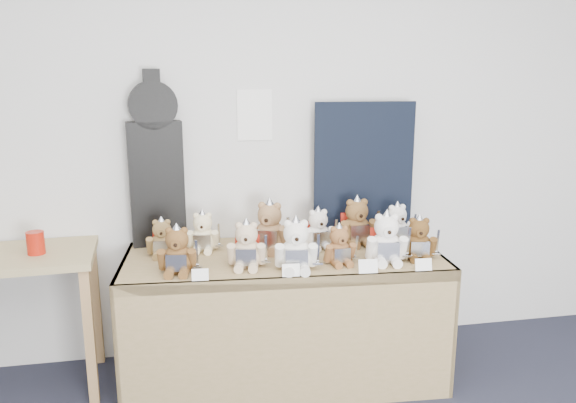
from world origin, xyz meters
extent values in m
plane|color=silver|center=(0.00, 2.50, 1.35)|extent=(6.00, 0.00, 6.00)
cube|color=white|center=(0.12, 2.49, 1.49)|extent=(0.21, 0.00, 0.30)
cube|color=olive|center=(0.22, 2.10, 0.71)|extent=(1.82, 0.86, 0.06)
cube|color=olive|center=(0.20, 1.74, 0.37)|extent=(1.77, 0.14, 0.74)
cube|color=olive|center=(-0.65, 2.16, 0.37)|extent=(0.07, 0.74, 0.74)
cube|color=olive|center=(1.10, 2.04, 0.37)|extent=(0.07, 0.74, 0.74)
cube|color=#9F8555|center=(-1.29, 2.21, 0.78)|extent=(0.99, 0.59, 0.04)
cube|color=olive|center=(-0.84, 2.01, 0.38)|extent=(0.05, 0.05, 0.76)
cube|color=olive|center=(-0.86, 2.46, 0.38)|extent=(0.05, 0.05, 0.76)
cube|color=black|center=(-0.47, 2.43, 1.10)|extent=(0.32, 0.13, 0.73)
cylinder|color=black|center=(-0.47, 2.43, 1.56)|extent=(0.28, 0.12, 0.27)
cube|color=black|center=(-0.47, 2.43, 1.67)|extent=(0.10, 0.09, 0.18)
cube|color=black|center=(0.78, 2.39, 1.15)|extent=(0.62, 0.05, 0.83)
cylinder|color=#B01A0B|center=(-1.10, 2.19, 0.86)|extent=(0.09, 0.09, 0.12)
ellipsoid|color=brown|center=(-0.36, 1.92, 0.81)|extent=(0.18, 0.16, 0.16)
sphere|color=brown|center=(-0.36, 1.92, 0.91)|extent=(0.12, 0.12, 0.12)
cylinder|color=brown|center=(-0.37, 1.87, 0.91)|extent=(0.05, 0.03, 0.05)
sphere|color=black|center=(-0.37, 1.85, 0.91)|extent=(0.02, 0.02, 0.02)
sphere|color=brown|center=(-0.40, 1.92, 0.96)|extent=(0.04, 0.04, 0.04)
sphere|color=brown|center=(-0.32, 1.92, 0.96)|extent=(0.04, 0.04, 0.04)
cylinder|color=brown|center=(-0.44, 1.91, 0.82)|extent=(0.06, 0.09, 0.12)
cylinder|color=brown|center=(-0.29, 1.89, 0.82)|extent=(0.06, 0.09, 0.12)
cylinder|color=brown|center=(-0.40, 1.87, 0.76)|extent=(0.06, 0.11, 0.05)
cylinder|color=brown|center=(-0.33, 1.86, 0.76)|extent=(0.06, 0.11, 0.05)
cube|color=silver|center=(-0.37, 1.86, 0.81)|extent=(0.11, 0.03, 0.09)
cone|color=silver|center=(-0.36, 1.92, 0.96)|extent=(0.10, 0.10, 0.08)
cube|color=silver|center=(-0.27, 1.88, 0.84)|extent=(0.02, 0.04, 0.17)
cube|color=silver|center=(-0.27, 1.88, 0.78)|extent=(0.05, 0.01, 0.01)
ellipsoid|color=beige|center=(-0.01, 1.94, 0.81)|extent=(0.18, 0.16, 0.16)
sphere|color=beige|center=(-0.01, 1.94, 0.92)|extent=(0.12, 0.12, 0.12)
cylinder|color=beige|center=(-0.01, 1.89, 0.91)|extent=(0.05, 0.04, 0.05)
sphere|color=black|center=(-0.02, 1.87, 0.91)|extent=(0.02, 0.02, 0.02)
sphere|color=beige|center=(-0.04, 1.95, 0.96)|extent=(0.04, 0.04, 0.04)
sphere|color=beige|center=(0.03, 1.93, 0.96)|extent=(0.04, 0.04, 0.04)
cylinder|color=beige|center=(-0.09, 1.93, 0.82)|extent=(0.06, 0.10, 0.12)
cylinder|color=beige|center=(0.07, 1.90, 0.82)|extent=(0.06, 0.10, 0.12)
cylinder|color=beige|center=(-0.05, 1.89, 0.76)|extent=(0.07, 0.11, 0.05)
cylinder|color=beige|center=(0.02, 1.88, 0.76)|extent=(0.07, 0.11, 0.05)
cube|color=silver|center=(-0.02, 1.88, 0.81)|extent=(0.11, 0.04, 0.09)
cone|color=silver|center=(-0.01, 1.94, 0.97)|extent=(0.10, 0.10, 0.08)
cube|color=silver|center=(0.09, 1.89, 0.84)|extent=(0.02, 0.04, 0.17)
cube|color=silver|center=(0.09, 1.89, 0.78)|extent=(0.05, 0.02, 0.01)
cube|color=#B32214|center=(0.01, 2.00, 0.82)|extent=(0.13, 0.05, 0.15)
ellipsoid|color=white|center=(0.24, 1.85, 0.81)|extent=(0.20, 0.17, 0.18)
sphere|color=white|center=(0.24, 1.85, 0.93)|extent=(0.13, 0.13, 0.13)
cylinder|color=white|center=(0.23, 1.79, 0.92)|extent=(0.06, 0.04, 0.05)
sphere|color=black|center=(0.23, 1.77, 0.92)|extent=(0.02, 0.02, 0.02)
sphere|color=white|center=(0.20, 1.86, 0.98)|extent=(0.04, 0.04, 0.04)
sphere|color=white|center=(0.28, 1.84, 0.98)|extent=(0.04, 0.04, 0.04)
cylinder|color=white|center=(0.15, 1.84, 0.82)|extent=(0.06, 0.10, 0.13)
cylinder|color=white|center=(0.32, 1.82, 0.82)|extent=(0.06, 0.10, 0.13)
cylinder|color=white|center=(0.19, 1.79, 0.76)|extent=(0.07, 0.12, 0.05)
cylinder|color=white|center=(0.27, 1.78, 0.76)|extent=(0.07, 0.12, 0.05)
cube|color=silver|center=(0.23, 1.78, 0.82)|extent=(0.12, 0.04, 0.10)
cone|color=silver|center=(0.24, 1.85, 0.99)|extent=(0.11, 0.11, 0.08)
cube|color=silver|center=(0.34, 1.80, 0.85)|extent=(0.02, 0.05, 0.19)
cube|color=silver|center=(0.34, 1.80, 0.78)|extent=(0.05, 0.01, 0.01)
ellipsoid|color=brown|center=(0.48, 1.90, 0.80)|extent=(0.15, 0.13, 0.14)
sphere|color=brown|center=(0.48, 1.90, 0.89)|extent=(0.10, 0.10, 0.10)
cylinder|color=brown|center=(0.49, 1.85, 0.88)|extent=(0.04, 0.03, 0.04)
sphere|color=black|center=(0.49, 1.84, 0.88)|extent=(0.02, 0.02, 0.02)
sphere|color=brown|center=(0.45, 1.89, 0.93)|extent=(0.03, 0.03, 0.03)
sphere|color=brown|center=(0.52, 1.90, 0.93)|extent=(0.03, 0.03, 0.03)
cylinder|color=brown|center=(0.42, 1.88, 0.80)|extent=(0.04, 0.08, 0.10)
cylinder|color=brown|center=(0.55, 1.88, 0.80)|extent=(0.04, 0.08, 0.10)
cylinder|color=brown|center=(0.46, 1.85, 0.76)|extent=(0.05, 0.09, 0.04)
cylinder|color=brown|center=(0.52, 1.85, 0.76)|extent=(0.05, 0.09, 0.04)
cube|color=silver|center=(0.49, 1.84, 0.80)|extent=(0.09, 0.02, 0.08)
cone|color=silver|center=(0.48, 1.90, 0.93)|extent=(0.09, 0.09, 0.07)
cube|color=silver|center=(0.57, 1.88, 0.83)|extent=(0.01, 0.04, 0.15)
cube|color=silver|center=(0.57, 1.88, 0.77)|extent=(0.04, 0.01, 0.01)
ellipsoid|color=white|center=(0.74, 1.88, 0.82)|extent=(0.20, 0.18, 0.18)
sphere|color=white|center=(0.74, 1.88, 0.93)|extent=(0.13, 0.13, 0.13)
cylinder|color=white|center=(0.73, 1.82, 0.92)|extent=(0.06, 0.04, 0.06)
sphere|color=black|center=(0.73, 1.80, 0.92)|extent=(0.02, 0.02, 0.02)
sphere|color=white|center=(0.70, 1.88, 0.99)|extent=(0.04, 0.04, 0.04)
sphere|color=white|center=(0.78, 1.87, 0.99)|extent=(0.04, 0.04, 0.04)
cylinder|color=white|center=(0.65, 1.87, 0.82)|extent=(0.06, 0.10, 0.13)
cylinder|color=white|center=(0.82, 1.84, 0.82)|extent=(0.06, 0.10, 0.13)
cylinder|color=white|center=(0.69, 1.82, 0.76)|extent=(0.07, 0.12, 0.05)
cylinder|color=white|center=(0.77, 1.81, 0.76)|extent=(0.07, 0.12, 0.05)
cube|color=silver|center=(0.73, 1.81, 0.82)|extent=(0.12, 0.04, 0.10)
cone|color=silver|center=(0.74, 1.88, 0.99)|extent=(0.11, 0.11, 0.09)
cube|color=silver|center=(0.84, 1.82, 0.85)|extent=(0.02, 0.05, 0.19)
cube|color=silver|center=(0.84, 1.82, 0.78)|extent=(0.05, 0.01, 0.01)
cube|color=#B32214|center=(0.75, 1.94, 0.83)|extent=(0.15, 0.05, 0.16)
ellipsoid|color=brown|center=(0.94, 1.90, 0.80)|extent=(0.18, 0.16, 0.15)
sphere|color=brown|center=(0.94, 1.90, 0.91)|extent=(0.11, 0.11, 0.11)
cylinder|color=brown|center=(0.93, 1.85, 0.90)|extent=(0.05, 0.04, 0.05)
sphere|color=black|center=(0.92, 1.84, 0.90)|extent=(0.02, 0.02, 0.02)
sphere|color=brown|center=(0.90, 1.91, 0.95)|extent=(0.04, 0.04, 0.04)
sphere|color=brown|center=(0.97, 1.89, 0.95)|extent=(0.04, 0.04, 0.04)
cylinder|color=brown|center=(0.86, 1.90, 0.81)|extent=(0.06, 0.09, 0.12)
cylinder|color=brown|center=(1.00, 1.86, 0.81)|extent=(0.06, 0.09, 0.12)
cylinder|color=brown|center=(0.89, 1.86, 0.76)|extent=(0.07, 0.11, 0.05)
cylinder|color=brown|center=(0.96, 1.84, 0.76)|extent=(0.07, 0.11, 0.05)
cube|color=silver|center=(0.92, 1.84, 0.81)|extent=(0.10, 0.04, 0.08)
cone|color=silver|center=(0.94, 1.90, 0.95)|extent=(0.10, 0.10, 0.07)
cube|color=silver|center=(1.02, 1.85, 0.83)|extent=(0.02, 0.04, 0.16)
cube|color=silver|center=(1.02, 1.85, 0.77)|extent=(0.05, 0.02, 0.01)
ellipsoid|color=beige|center=(-0.22, 2.27, 0.80)|extent=(0.17, 0.15, 0.15)
sphere|color=beige|center=(-0.22, 2.27, 0.90)|extent=(0.11, 0.11, 0.11)
cylinder|color=beige|center=(-0.22, 2.22, 0.89)|extent=(0.05, 0.03, 0.05)
sphere|color=black|center=(-0.23, 2.20, 0.89)|extent=(0.02, 0.02, 0.02)
sphere|color=beige|center=(-0.25, 2.27, 0.95)|extent=(0.04, 0.04, 0.04)
sphere|color=beige|center=(-0.18, 2.26, 0.95)|extent=(0.04, 0.04, 0.04)
cylinder|color=beige|center=(-0.29, 2.26, 0.81)|extent=(0.05, 0.09, 0.11)
cylinder|color=beige|center=(-0.15, 2.24, 0.81)|extent=(0.05, 0.09, 0.11)
cylinder|color=beige|center=(-0.26, 2.22, 0.76)|extent=(0.06, 0.10, 0.04)
cylinder|color=beige|center=(-0.19, 2.21, 0.76)|extent=(0.06, 0.10, 0.04)
cube|color=silver|center=(-0.23, 2.21, 0.81)|extent=(0.10, 0.03, 0.08)
cone|color=silver|center=(-0.22, 2.27, 0.95)|extent=(0.09, 0.09, 0.07)
cube|color=silver|center=(-0.13, 2.22, 0.83)|extent=(0.02, 0.04, 0.16)
cube|color=silver|center=(-0.13, 2.22, 0.77)|extent=(0.05, 0.01, 0.01)
ellipsoid|color=#9F774F|center=(0.16, 2.20, 0.82)|extent=(0.24, 0.22, 0.19)
sphere|color=#9F774F|center=(0.16, 2.20, 0.95)|extent=(0.14, 0.14, 0.14)
cylinder|color=#9F774F|center=(0.14, 2.14, 0.94)|extent=(0.07, 0.05, 0.06)
sphere|color=black|center=(0.13, 2.12, 0.94)|extent=(0.02, 0.02, 0.02)
sphere|color=#9F774F|center=(0.12, 2.21, 1.00)|extent=(0.04, 0.04, 0.04)
sphere|color=#9F774F|center=(0.20, 2.18, 1.00)|extent=(0.04, 0.04, 0.04)
cylinder|color=#9F774F|center=(0.07, 2.21, 0.83)|extent=(0.09, 0.12, 0.14)
cylinder|color=#9F774F|center=(0.23, 2.14, 0.83)|extent=(0.09, 0.12, 0.14)
cylinder|color=#9F774F|center=(0.09, 2.15, 0.77)|extent=(0.10, 0.14, 0.06)
cylinder|color=#9F774F|center=(0.17, 2.12, 0.77)|extent=(0.10, 0.14, 0.06)
cube|color=silver|center=(0.13, 2.13, 0.82)|extent=(0.12, 0.07, 0.10)
cone|color=silver|center=(0.16, 2.20, 1.01)|extent=(0.12, 0.12, 0.09)
cube|color=silver|center=(0.25, 2.11, 0.86)|extent=(0.03, 0.05, 0.20)
cube|color=silver|center=(0.25, 2.11, 0.78)|extent=(0.06, 0.03, 0.01)
ellipsoid|color=white|center=(0.44, 2.19, 0.80)|extent=(0.16, 0.14, 0.15)
sphere|color=white|center=(0.44, 2.19, 0.91)|extent=(0.11, 0.11, 0.11)
cylinder|color=white|center=(0.45, 2.14, 0.90)|extent=(0.05, 0.03, 0.05)
sphere|color=black|center=(0.45, 2.13, 0.90)|extent=(0.02, 0.02, 0.02)
sphere|color=white|center=(0.41, 2.19, 0.95)|extent=(0.04, 0.04, 0.04)
sphere|color=white|center=(0.48, 2.19, 0.95)|extent=(0.04, 0.04, 0.04)
cylinder|color=white|center=(0.37, 2.17, 0.81)|extent=(0.05, 0.09, 0.11)
cylinder|color=white|center=(0.52, 2.18, 0.81)|extent=(0.05, 0.09, 0.11)
cylinder|color=white|center=(0.41, 2.13, 0.76)|extent=(0.05, 0.10, 0.05)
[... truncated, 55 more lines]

